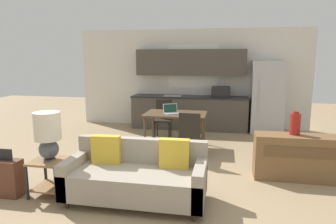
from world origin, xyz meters
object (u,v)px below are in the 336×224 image
dining_table (176,116)px  table_lamp (48,133)px  credenza (295,157)px  dining_chair_far_left (163,117)px  side_table (50,171)px  dining_chair_near_right (190,134)px  laptop (171,111)px  couch (137,176)px  suitcase (5,177)px  refrigerator (267,97)px  vase (295,124)px

dining_table → table_lamp: 2.94m
credenza → dining_chair_far_left: bearing=141.0°
side_table → dining_chair_far_left: bearing=74.2°
side_table → dining_chair_near_right: dining_chair_near_right is taller
table_lamp → laptop: size_ratio=1.67×
couch → credenza: 2.56m
couch → suitcase: size_ratio=2.72×
suitcase → laptop: bearing=55.4°
table_lamp → side_table: bearing=176.2°
dining_table → dining_chair_near_right: dining_chair_near_right is taller
dining_table → couch: 2.56m
refrigerator → side_table: size_ratio=3.62×
dining_table → dining_chair_near_right: size_ratio=1.41×
table_lamp → credenza: 3.77m
dining_chair_near_right → dining_chair_far_left: same height
dining_table → dining_chair_near_right: bearing=-62.0°
refrigerator → credenza: bearing=-88.7°
table_lamp → dining_chair_near_right: size_ratio=0.73×
couch → laptop: (0.02, 2.49, 0.47)m
dining_table → dining_chair_far_left: 0.87m
credenza → dining_chair_far_left: dining_chair_far_left is taller
dining_table → couch: couch is taller
vase → laptop: vase is taller
dining_table → vase: (2.13, -1.30, 0.21)m
refrigerator → couch: bearing=-117.1°
dining_chair_near_right → dining_table: bearing=-57.9°
couch → table_lamp: size_ratio=2.74×
credenza → dining_chair_near_right: 1.85m
refrigerator → credenza: refrigerator is taller
dining_chair_near_right → suitcase: bearing=44.0°
side_table → laptop: laptop is taller
dining_chair_far_left → vase: bearing=-41.8°
dining_chair_near_right → suitcase: (-2.38, -1.99, -0.25)m
laptop → dining_chair_far_left: bearing=81.6°
dining_table → laptop: 0.15m
table_lamp → laptop: table_lamp is taller
refrigerator → vase: (0.04, -3.07, -0.03)m
side_table → dining_chair_far_left: 3.48m
dining_table → credenza: (2.16, -1.35, -0.32)m
laptop → vase: bearing=-61.3°
credenza → table_lamp: bearing=-160.4°
refrigerator → suitcase: 6.11m
side_table → credenza: bearing=19.5°
credenza → couch: bearing=-152.6°
vase → credenza: bearing=-56.2°
laptop → dining_table: bearing=-8.2°
vase → dining_chair_far_left: vase is taller
side_table → vase: (3.49, 1.30, 0.55)m
table_lamp → couch: bearing=3.3°
dining_table → credenza: dining_table is taller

